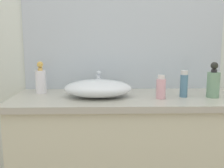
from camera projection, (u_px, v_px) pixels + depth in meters
name	position (u px, v px, depth m)	size (l,w,h in m)	color
bathroom_wall_rear	(139.00, 26.00, 1.86)	(6.00, 0.06, 2.60)	silver
vanity_counter	(125.00, 162.00, 1.71)	(1.38, 0.51, 0.87)	beige
wall_mirror_panel	(124.00, 5.00, 1.80)	(1.36, 0.01, 1.14)	#B2BCC6
sink_basin	(98.00, 88.00, 1.61)	(0.41, 0.27, 0.10)	silver
faucet	(99.00, 80.00, 1.75)	(0.03, 0.15, 0.14)	silver
soap_dispenser	(41.00, 80.00, 1.72)	(0.07, 0.07, 0.20)	white
lotion_bottle	(161.00, 88.00, 1.57)	(0.06, 0.06, 0.14)	#DFA1AB
perfume_bottle	(213.00, 83.00, 1.60)	(0.07, 0.07, 0.21)	gray
spray_can	(184.00, 84.00, 1.61)	(0.05, 0.05, 0.16)	teal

